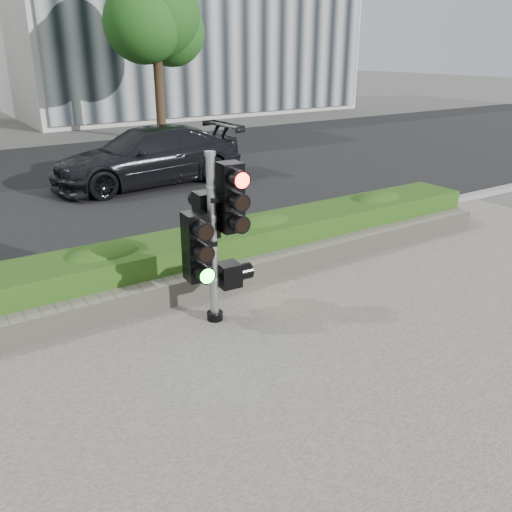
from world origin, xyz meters
The scene contains 9 objects.
ground centered at (0.00, 0.00, 0.00)m, with size 120.00×120.00×0.00m, color #51514C.
sidewalk centered at (0.00, -2.50, 0.01)m, with size 16.00×11.00×0.03m, color #9E9389.
road centered at (0.00, 10.00, 0.01)m, with size 60.00×13.00×0.02m, color black.
curb centered at (0.00, 3.15, 0.06)m, with size 60.00×0.25×0.12m, color gray.
stone_wall centered at (0.00, 1.90, 0.20)m, with size 12.00×0.32×0.34m, color gray.
hedge centered at (0.00, 2.55, 0.37)m, with size 12.00×1.00×0.68m, color #4B7C26.
tree_right centered at (5.48, 15.55, 4.48)m, with size 4.10×3.58×6.53m.
traffic_signal centered at (-0.19, 1.13, 1.27)m, with size 0.79×0.59×2.24m.
car_dark centered at (2.12, 8.81, 0.76)m, with size 2.06×5.08×1.47m, color black.
Camera 1 is at (-3.32, -4.59, 3.44)m, focal length 38.00 mm.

